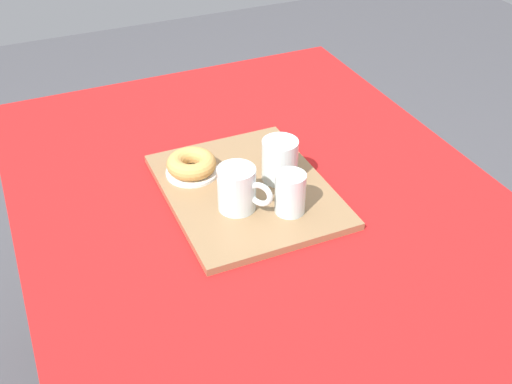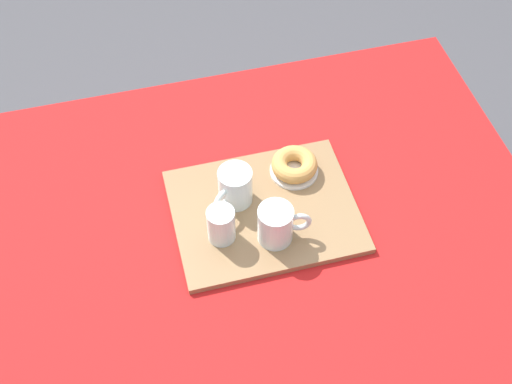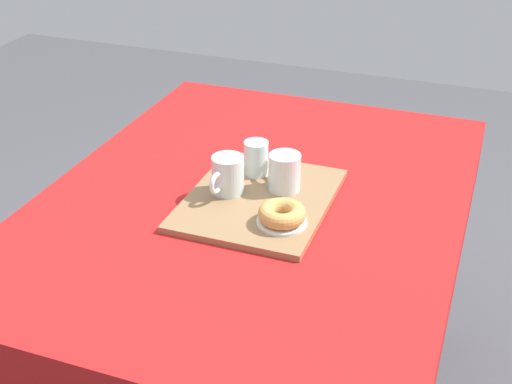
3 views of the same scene
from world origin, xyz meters
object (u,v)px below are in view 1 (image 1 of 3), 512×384
donut_plate_left (192,172)px  serving_tray (246,190)px  tea_mug_left (238,190)px  water_glass_near (290,195)px  sugar_donut_left (191,164)px  dining_table (262,231)px  tea_mug_right (280,161)px

donut_plate_left → serving_tray: bearing=-137.1°
serving_tray → donut_plate_left: bearing=42.9°
tea_mug_left → water_glass_near: 0.11m
water_glass_near → donut_plate_left: 0.25m
tea_mug_left → water_glass_near: (-0.05, -0.09, -0.00)m
tea_mug_left → sugar_donut_left: bearing=16.5°
tea_mug_left → sugar_donut_left: tea_mug_left is taller
serving_tray → tea_mug_left: (-0.06, 0.04, 0.05)m
tea_mug_left → donut_plate_left: tea_mug_left is taller
serving_tray → water_glass_near: 0.13m
serving_tray → sugar_donut_left: (0.10, 0.09, 0.03)m
dining_table → tea_mug_right: (0.03, -0.06, 0.15)m
tea_mug_left → sugar_donut_left: size_ratio=0.95×
serving_tray → tea_mug_right: tea_mug_right is taller
dining_table → donut_plate_left: bearing=42.0°
tea_mug_left → water_glass_near: bearing=-119.6°
tea_mug_left → water_glass_near: size_ratio=1.18×
water_glass_near → donut_plate_left: size_ratio=0.76×
water_glass_near → tea_mug_left: bearing=60.4°
tea_mug_right → serving_tray: bearing=93.3°
tea_mug_right → dining_table: bearing=121.6°
donut_plate_left → dining_table: bearing=-138.0°
donut_plate_left → tea_mug_right: bearing=-118.5°
water_glass_near → dining_table: bearing=16.9°
water_glass_near → sugar_donut_left: water_glass_near is taller
water_glass_near → sugar_donut_left: 0.25m
serving_tray → sugar_donut_left: bearing=42.9°
serving_tray → water_glass_near: bearing=-156.3°
serving_tray → tea_mug_left: bearing=143.2°
sugar_donut_left → water_glass_near: bearing=-146.3°
water_glass_near → tea_mug_right: bearing=-15.1°
dining_table → tea_mug_left: tea_mug_left is taller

